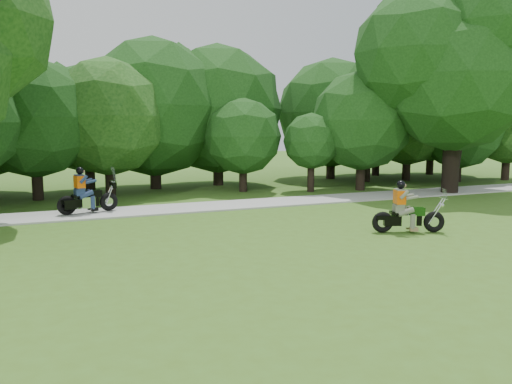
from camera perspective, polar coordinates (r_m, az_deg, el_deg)
ground at (r=12.57m, az=10.55°, el=-6.71°), size 100.00×100.00×0.00m
walkway at (r=19.59m, az=-2.49°, el=-1.47°), size 60.00×2.20×0.06m
tree_line at (r=25.38m, az=-8.80°, el=8.73°), size 40.14×12.33×7.66m
big_tree_east at (r=25.12m, az=21.21°, el=13.71°), size 9.07×6.89×10.46m
chopper_motorcycle at (r=15.09m, az=16.67°, el=-2.36°), size 2.08×1.10×1.53m
touring_motorcycle at (r=18.38m, az=-19.04°, el=-0.49°), size 2.12×1.00×1.64m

